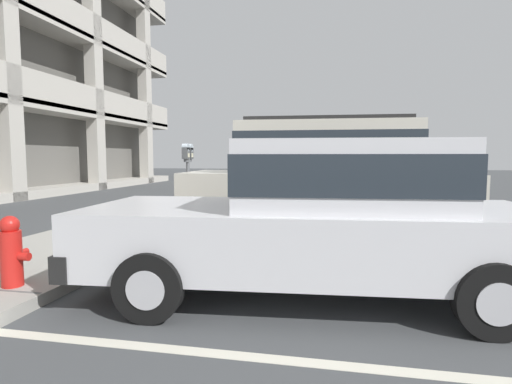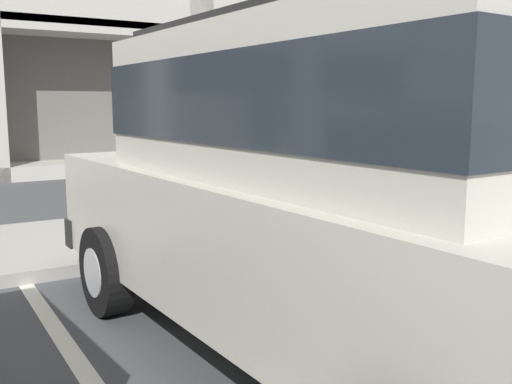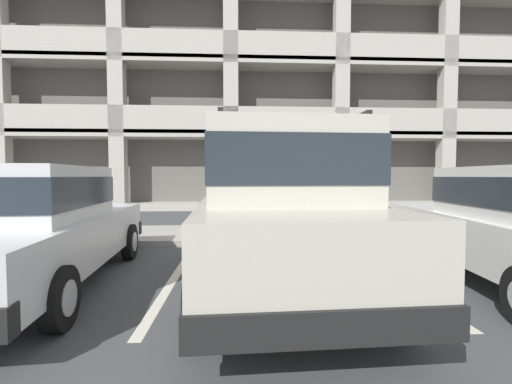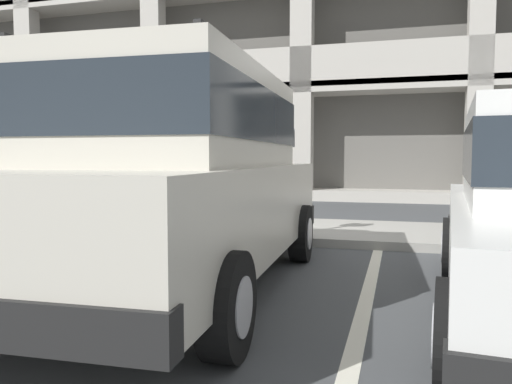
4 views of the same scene
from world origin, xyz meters
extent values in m
cube|color=#444749|center=(0.00, 0.00, -0.05)|extent=(80.00, 80.00, 0.10)
cube|color=#9E9B93|center=(0.00, 1.30, 0.06)|extent=(40.00, 2.20, 0.12)
cube|color=#606060|center=(0.00, 1.30, 0.12)|extent=(0.03, 2.16, 0.00)
cube|color=#606060|center=(4.00, 1.30, 0.12)|extent=(0.03, 2.16, 0.00)
cube|color=silver|center=(-1.52, -1.40, 0.00)|extent=(0.12, 4.80, 0.01)
cube|color=silver|center=(1.52, -1.40, 0.00)|extent=(0.12, 4.80, 0.01)
cube|color=beige|center=(-0.16, -2.24, 0.73)|extent=(2.04, 4.77, 0.80)
cube|color=beige|center=(-0.15, -2.29, 1.55)|extent=(1.74, 2.98, 0.84)
cube|color=#232B33|center=(-0.15, -2.29, 1.57)|extent=(1.77, 3.01, 0.46)
cube|color=black|center=(-0.25, 0.07, 0.45)|extent=(1.88, 0.24, 0.24)
cube|color=silver|center=(0.31, 0.14, 0.81)|extent=(0.24, 0.04, 0.14)
cube|color=silver|center=(-0.83, 0.09, 0.81)|extent=(0.24, 0.04, 0.14)
cylinder|color=black|center=(0.68, -0.75, 0.33)|extent=(0.23, 0.67, 0.66)
cylinder|color=#B2B2B7|center=(0.68, -0.75, 0.33)|extent=(0.24, 0.37, 0.36)
cylinder|color=black|center=(-1.12, -0.82, 0.33)|extent=(0.23, 0.67, 0.66)
cylinder|color=#B2B2B7|center=(-1.12, -0.82, 0.33)|extent=(0.24, 0.37, 0.36)
cube|color=black|center=(0.53, -2.26, 2.01)|extent=(0.16, 2.62, 0.05)
cube|color=black|center=(-0.84, -2.32, 2.01)|extent=(0.16, 2.62, 0.05)
cube|color=black|center=(3.19, -0.32, 0.42)|extent=(1.74, 0.32, 0.24)
cube|color=silver|center=(3.72, -0.32, 0.66)|extent=(0.24, 0.05, 0.14)
cube|color=silver|center=(2.67, -0.23, 0.66)|extent=(0.24, 0.05, 0.14)
cylinder|color=black|center=(2.29, -1.04, 0.30)|extent=(0.21, 0.61, 0.60)
cylinder|color=#B2B2B7|center=(2.29, -1.04, 0.30)|extent=(0.21, 0.34, 0.33)
cylinder|color=#595B60|center=(0.19, 0.35, 0.71)|extent=(0.07, 0.07, 1.17)
cube|color=#595B60|center=(0.19, 0.35, 1.32)|extent=(0.28, 0.06, 0.06)
cube|color=#424447|center=(0.09, 0.35, 1.46)|extent=(0.15, 0.11, 0.22)
cylinder|color=#8C99A3|center=(0.09, 0.35, 1.57)|extent=(0.15, 0.11, 0.15)
cube|color=#B7B293|center=(0.09, 0.29, 1.42)|extent=(0.08, 0.01, 0.08)
cube|color=#424447|center=(0.29, 0.35, 1.46)|extent=(0.15, 0.11, 0.22)
cylinder|color=#8C99A3|center=(0.29, 0.35, 1.57)|extent=(0.15, 0.11, 0.15)
cube|color=#B7B293|center=(0.29, 0.29, 1.42)|extent=(0.08, 0.01, 0.08)
camera|label=1|loc=(-7.17, -2.45, 1.39)|focal=28.00mm
camera|label=2|loc=(-2.29, -4.87, 1.55)|focal=40.00mm
camera|label=3|loc=(-0.63, -6.70, 1.42)|focal=24.00mm
camera|label=4|loc=(1.77, -6.39, 1.21)|focal=35.00mm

